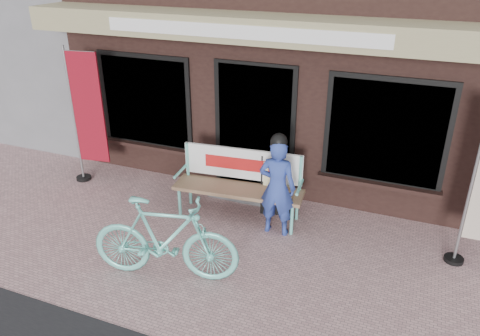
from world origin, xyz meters
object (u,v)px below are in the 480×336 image
at_px(bench, 240,179).
at_px(nobori_red, 87,115).
at_px(person, 277,186).
at_px(menu_stand, 277,185).
at_px(bicycle, 165,239).

bearing_deg(bench, nobori_red, 172.06).
distance_m(person, menu_stand, 0.56).
relative_size(person, nobori_red, 0.65).
height_order(bicycle, menu_stand, bicycle).
relative_size(bench, menu_stand, 2.02).
relative_size(person, bicycle, 0.84).
relative_size(bench, bicycle, 1.08).
height_order(person, menu_stand, person).
bearing_deg(person, nobori_red, 171.96).
distance_m(person, nobori_red, 3.52).
bearing_deg(bicycle, bench, -22.57).
xyz_separation_m(person, menu_stand, (-0.15, 0.48, -0.25)).
bearing_deg(bench, menu_stand, 18.52).
height_order(bench, person, person).
distance_m(person, bicycle, 1.77).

